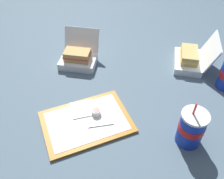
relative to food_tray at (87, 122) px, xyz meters
name	(u,v)px	position (x,y,z in m)	size (l,w,h in m)	color
ground_plane	(116,95)	(-0.20, -0.08, -0.01)	(3.20, 3.20, 0.00)	#4C6070
food_tray	(87,122)	(0.00, 0.00, 0.00)	(0.40, 0.31, 0.01)	#A56619
ketchup_cup	(96,112)	(-0.06, -0.02, 0.02)	(0.04, 0.04, 0.02)	white
napkin_stack	(82,109)	(-0.01, -0.07, 0.01)	(0.10, 0.10, 0.00)	white
plastic_fork	(101,125)	(-0.04, 0.05, 0.01)	(0.11, 0.01, 0.01)	white
clamshell_sandwich_right	(190,59)	(-0.66, -0.08, 0.04)	(0.29, 0.29, 0.17)	white
clamshell_sandwich_corner	(78,57)	(-0.14, -0.39, 0.04)	(0.27, 0.27, 0.16)	white
soda_cup_right	(191,128)	(-0.32, 0.28, 0.07)	(0.10, 0.10, 0.22)	#1938B7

